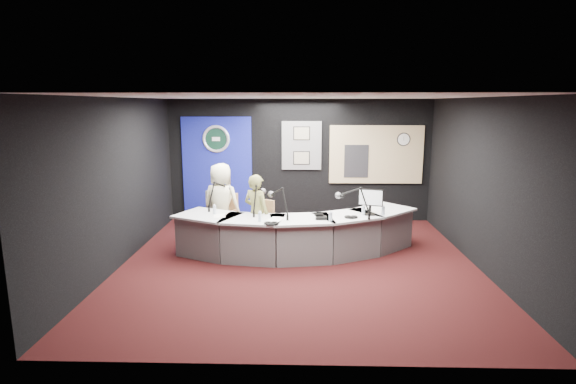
{
  "coord_description": "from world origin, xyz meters",
  "views": [
    {
      "loc": [
        0.03,
        -7.27,
        2.7
      ],
      "look_at": [
        -0.2,
        0.8,
        1.1
      ],
      "focal_mm": 28.0,
      "sensor_mm": 36.0,
      "label": 1
    }
  ],
  "objects_px": {
    "person_woman": "(257,214)",
    "person_man": "(221,203)",
    "armchair_right": "(257,229)",
    "armchair_left": "(222,217)",
    "broadcast_desk": "(296,234)"
  },
  "relations": [
    {
      "from": "armchair_left",
      "to": "armchair_right",
      "type": "bearing_deg",
      "value": -16.96
    },
    {
      "from": "armchair_right",
      "to": "person_man",
      "type": "height_order",
      "value": "person_man"
    },
    {
      "from": "broadcast_desk",
      "to": "person_man",
      "type": "height_order",
      "value": "person_man"
    },
    {
      "from": "person_woman",
      "to": "person_man",
      "type": "bearing_deg",
      "value": -7.06
    },
    {
      "from": "person_man",
      "to": "person_woman",
      "type": "xyz_separation_m",
      "value": [
        0.75,
        -0.62,
        -0.06
      ]
    },
    {
      "from": "armchair_left",
      "to": "armchair_right",
      "type": "relative_size",
      "value": 1.15
    },
    {
      "from": "person_man",
      "to": "person_woman",
      "type": "relative_size",
      "value": 1.08
    },
    {
      "from": "armchair_right",
      "to": "person_woman",
      "type": "xyz_separation_m",
      "value": [
        0.0,
        0.0,
        0.29
      ]
    },
    {
      "from": "armchair_right",
      "to": "person_woman",
      "type": "distance_m",
      "value": 0.29
    },
    {
      "from": "armchair_left",
      "to": "person_man",
      "type": "distance_m",
      "value": 0.28
    },
    {
      "from": "armchair_right",
      "to": "person_man",
      "type": "relative_size",
      "value": 0.56
    },
    {
      "from": "armchair_left",
      "to": "person_man",
      "type": "relative_size",
      "value": 0.64
    },
    {
      "from": "broadcast_desk",
      "to": "armchair_left",
      "type": "relative_size",
      "value": 4.47
    },
    {
      "from": "armchair_right",
      "to": "person_man",
      "type": "distance_m",
      "value": 1.04
    },
    {
      "from": "broadcast_desk",
      "to": "armchair_right",
      "type": "distance_m",
      "value": 0.72
    }
  ]
}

